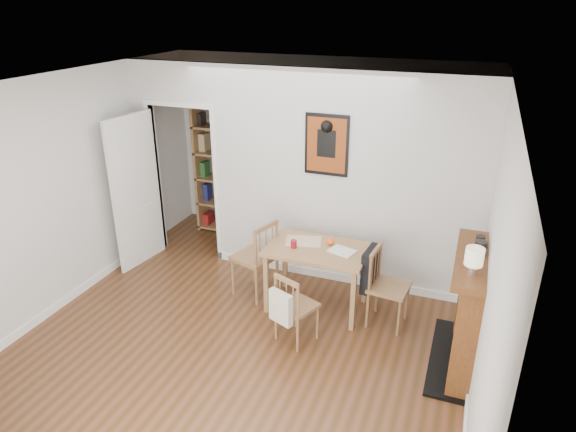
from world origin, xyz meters
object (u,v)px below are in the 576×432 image
at_px(bookshelf, 225,167).
at_px(fireplace, 469,308).
at_px(mantel_lamp, 474,258).
at_px(chair_left, 255,258).
at_px(ceramic_jar_b, 480,241).
at_px(notebook, 342,251).
at_px(chair_right, 387,286).
at_px(red_glass, 294,244).
at_px(chair_front, 296,306).
at_px(orange_fruit, 330,241).
at_px(ceramic_jar_a, 480,248).
at_px(dining_table, 317,255).

distance_m(bookshelf, fireplace, 4.11).
bearing_deg(mantel_lamp, fireplace, 83.67).
height_order(chair_left, ceramic_jar_b, ceramic_jar_b).
relative_size(notebook, mantel_lamp, 1.13).
bearing_deg(chair_right, red_glass, -177.76).
height_order(chair_front, bookshelf, bookshelf).
bearing_deg(orange_fruit, red_glass, -149.55).
bearing_deg(ceramic_jar_b, notebook, 171.92).
height_order(red_glass, ceramic_jar_b, ceramic_jar_b).
height_order(bookshelf, ceramic_jar_a, bookshelf).
xyz_separation_m(orange_fruit, ceramic_jar_a, (1.54, -0.50, 0.42)).
bearing_deg(ceramic_jar_a, notebook, 164.70).
relative_size(dining_table, red_glass, 12.47).
bearing_deg(mantel_lamp, orange_fruit, 149.07).
bearing_deg(chair_front, dining_table, 89.03).
relative_size(orange_fruit, mantel_lamp, 0.34).
distance_m(red_glass, orange_fruit, 0.42).
height_order(dining_table, mantel_lamp, mantel_lamp).
bearing_deg(notebook, ceramic_jar_b, -8.08).
distance_m(bookshelf, orange_fruit, 2.51).
distance_m(bookshelf, ceramic_jar_b, 3.99).
xyz_separation_m(bookshelf, red_glass, (1.69, -1.65, -0.21)).
xyz_separation_m(chair_left, chair_right, (1.58, -0.06, -0.02)).
height_order(red_glass, mantel_lamp, mantel_lamp).
xyz_separation_m(chair_front, mantel_lamp, (1.61, -0.10, 0.91)).
bearing_deg(red_glass, ceramic_jar_a, -8.48).
height_order(dining_table, chair_right, chair_right).
height_order(chair_front, ceramic_jar_a, ceramic_jar_a).
height_order(chair_left, chair_right, chair_left).
relative_size(chair_front, ceramic_jar_a, 5.97).
bearing_deg(ceramic_jar_a, fireplace, -101.64).
bearing_deg(chair_front, chair_right, 37.24).
height_order(fireplace, orange_fruit, fireplace).
bearing_deg(ceramic_jar_a, orange_fruit, 162.17).
height_order(chair_left, notebook, chair_left).
bearing_deg(ceramic_jar_b, dining_table, 173.54).
height_order(bookshelf, ceramic_jar_b, bookshelf).
relative_size(chair_left, notebook, 3.50).
relative_size(notebook, ceramic_jar_b, 2.56).
relative_size(bookshelf, ceramic_jar_a, 15.45).
height_order(chair_front, mantel_lamp, mantel_lamp).
bearing_deg(dining_table, fireplace, -14.72).
height_order(chair_left, ceramic_jar_a, ceramic_jar_a).
distance_m(chair_left, ceramic_jar_b, 2.54).
height_order(fireplace, ceramic_jar_b, ceramic_jar_b).
xyz_separation_m(chair_front, ceramic_jar_a, (1.66, 0.30, 0.82)).
bearing_deg(orange_fruit, bookshelf, 144.94).
bearing_deg(notebook, orange_fruit, 144.44).
distance_m(dining_table, chair_front, 0.72).
relative_size(dining_table, chair_front, 1.41).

